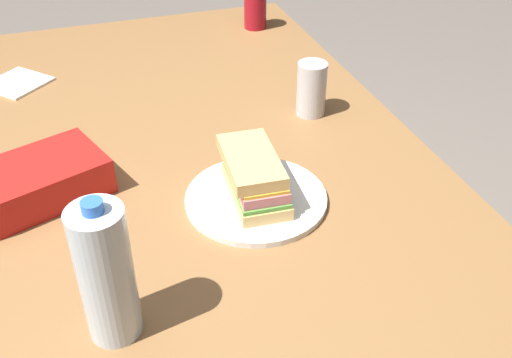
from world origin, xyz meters
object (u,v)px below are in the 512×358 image
(dining_table, at_px, (175,212))
(sandwich, at_px, (254,177))
(paper_plate, at_px, (256,199))
(soda_can_silver, at_px, (311,89))
(chip_bag, at_px, (40,180))
(soda_can_red, at_px, (255,7))
(water_bottle_tall, at_px, (106,274))

(dining_table, height_order, sandwich, sandwich)
(paper_plate, height_order, sandwich, sandwich)
(sandwich, height_order, soda_can_silver, soda_can_silver)
(paper_plate, relative_size, chip_bag, 1.13)
(sandwich, relative_size, soda_can_silver, 1.54)
(dining_table, distance_m, soda_can_silver, 0.42)
(soda_can_red, distance_m, soda_can_silver, 0.54)
(paper_plate, relative_size, soda_can_red, 2.13)
(dining_table, xyz_separation_m, water_bottle_tall, (-0.33, 0.15, 0.18))
(soda_can_red, distance_m, water_bottle_tall, 1.16)
(paper_plate, height_order, soda_can_red, soda_can_red)
(paper_plate, height_order, chip_bag, chip_bag)
(paper_plate, bearing_deg, water_bottle_tall, 127.56)
(soda_can_red, bearing_deg, chip_bag, 136.15)
(sandwich, bearing_deg, water_bottle_tall, 128.21)
(sandwich, bearing_deg, paper_plate, -157.21)
(water_bottle_tall, bearing_deg, paper_plate, -52.44)
(water_bottle_tall, relative_size, soda_can_silver, 1.88)
(dining_table, height_order, soda_can_red, soda_can_red)
(soda_can_red, bearing_deg, water_bottle_tall, 151.66)
(sandwich, distance_m, chip_bag, 0.39)
(dining_table, distance_m, water_bottle_tall, 0.40)
(paper_plate, xyz_separation_m, water_bottle_tall, (-0.22, 0.28, 0.10))
(soda_can_red, xyz_separation_m, soda_can_silver, (-0.53, 0.05, 0.00))
(paper_plate, bearing_deg, soda_can_silver, -39.17)
(paper_plate, relative_size, water_bottle_tall, 1.13)
(paper_plate, xyz_separation_m, sandwich, (0.00, 0.00, 0.05))
(sandwich, distance_m, soda_can_red, 0.85)
(paper_plate, xyz_separation_m, chip_bag, (0.14, 0.37, 0.03))
(sandwich, height_order, chip_bag, sandwich)
(paper_plate, distance_m, sandwich, 0.05)
(chip_bag, distance_m, water_bottle_tall, 0.38)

